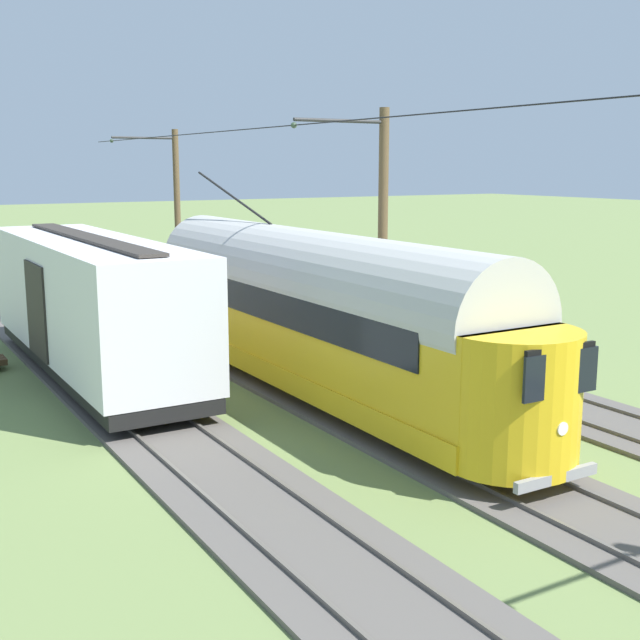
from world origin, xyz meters
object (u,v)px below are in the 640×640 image
object	(u,v)px
catenary_pole_foreground	(176,210)
catenary_pole_mid_near	(380,237)
vintage_streetcar	(311,308)
boxcar_adjacent	(90,303)
switch_stand	(302,291)

from	to	relation	value
catenary_pole_foreground	catenary_pole_mid_near	size ratio (longest dim) A/B	1.00
vintage_streetcar	boxcar_adjacent	xyz separation A→B (m)	(4.58, -4.43, -0.10)
vintage_streetcar	catenary_pole_mid_near	xyz separation A→B (m)	(-2.78, -0.90, 1.67)
boxcar_adjacent	catenary_pole_foreground	world-z (taller)	catenary_pole_foreground
vintage_streetcar	catenary_pole_mid_near	bearing A→B (deg)	-161.98
boxcar_adjacent	catenary_pole_mid_near	size ratio (longest dim) A/B	1.63
catenary_pole_mid_near	switch_stand	distance (m)	11.84
catenary_pole_foreground	vintage_streetcar	bearing A→B (deg)	80.79
catenary_pole_mid_near	switch_stand	xyz separation A→B (m)	(-3.51, -10.84, -3.23)
boxcar_adjacent	switch_stand	xyz separation A→B (m)	(-10.87, -7.32, -1.46)
vintage_streetcar	boxcar_adjacent	bearing A→B (deg)	-44.01
catenary_pole_mid_near	catenary_pole_foreground	bearing A→B (deg)	-90.00
vintage_streetcar	catenary_pole_foreground	distance (m)	17.43
catenary_pole_foreground	catenary_pole_mid_near	xyz separation A→B (m)	(0.00, 16.22, 0.00)
vintage_streetcar	catenary_pole_mid_near	size ratio (longest dim) A/B	2.32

